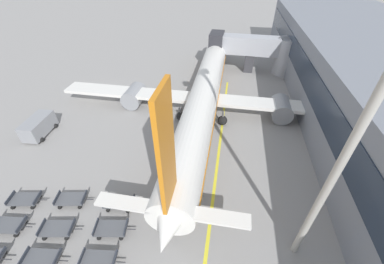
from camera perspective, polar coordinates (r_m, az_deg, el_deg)
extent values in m
plane|color=gray|center=(41.56, -20.99, 9.14)|extent=(500.00, 500.00, 0.00)
cube|color=#232D3D|center=(35.30, 25.61, 13.27)|extent=(0.12, 67.92, 3.30)
cylinder|color=#A8AAB2|center=(47.33, 21.87, 16.58)|extent=(4.06, 4.06, 6.28)
cube|color=#A8AAB2|center=(46.19, 14.23, 19.71)|extent=(12.80, 3.28, 3.07)
cube|color=#2D2D33|center=(46.41, 5.93, 20.68)|extent=(2.58, 4.17, 3.68)
cube|color=#38383D|center=(47.20, 13.63, 16.12)|extent=(1.71, 2.51, 3.21)
cylinder|color=white|center=(33.55, 3.43, 10.67)|extent=(4.17, 41.67, 3.76)
sphere|color=white|center=(52.88, 6.46, 20.81)|extent=(3.57, 3.57, 3.57)
cone|color=white|center=(17.95, -5.50, -20.75)|extent=(3.62, 4.55, 3.57)
cube|color=orange|center=(13.68, -6.26, -4.86)|extent=(0.31, 2.82, 8.33)
cube|color=white|center=(17.77, -5.14, -18.27)|extent=(11.29, 1.25, 0.24)
cube|color=white|center=(32.50, 3.01, 8.03)|extent=(40.30, 3.23, 0.44)
cylinder|color=gray|center=(33.83, 20.76, 5.24)|extent=(2.74, 3.89, 2.70)
cylinder|color=gray|center=(35.73, -13.80, 8.49)|extent=(2.74, 3.89, 2.70)
cube|color=orange|center=(33.86, 3.39, 9.68)|extent=(4.20, 37.51, 0.68)
cylinder|color=#56565B|center=(45.96, 5.45, 16.03)|extent=(0.24, 0.24, 1.44)
sphere|color=black|center=(46.23, 5.40, 15.21)|extent=(1.25, 1.25, 1.25)
cylinder|color=#56565B|center=(30.64, 7.51, 3.92)|extent=(0.24, 0.24, 1.44)
sphere|color=black|center=(31.05, 7.41, 2.81)|extent=(1.25, 1.25, 1.25)
cylinder|color=#56565B|center=(31.22, -2.73, 4.92)|extent=(0.24, 0.24, 1.44)
sphere|color=black|center=(31.61, -2.69, 3.83)|extent=(1.25, 1.25, 1.25)
cube|color=gray|center=(34.36, -33.22, 1.24)|extent=(2.23, 4.50, 1.95)
cube|color=#1E232D|center=(35.55, -31.58, 3.76)|extent=(1.71, 0.17, 0.68)
sphere|color=black|center=(35.15, -30.26, 1.32)|extent=(0.60, 0.60, 0.60)
sphere|color=black|center=(36.29, -32.72, 1.48)|extent=(0.60, 0.60, 0.60)
sphere|color=black|center=(33.40, -32.68, -1.61)|extent=(0.60, 0.60, 0.60)
sphere|color=black|center=(34.60, -35.18, -1.34)|extent=(0.60, 0.60, 0.60)
cube|color=#333338|center=(23.71, -38.27, -23.07)|extent=(0.70, 0.15, 0.06)
sphere|color=black|center=(24.52, -38.64, -21.78)|extent=(0.36, 0.36, 0.36)
cube|color=#515459|center=(22.25, -32.74, -24.44)|extent=(2.67, 1.71, 0.10)
cube|color=#2D333D|center=(21.48, -30.00, -25.00)|extent=(0.24, 1.44, 0.32)
cube|color=#2D333D|center=(22.74, -35.67, -23.33)|extent=(0.24, 1.44, 0.32)
cube|color=#333338|center=(21.57, -28.73, -25.69)|extent=(0.70, 0.14, 0.06)
sphere|color=black|center=(22.32, -29.55, -24.21)|extent=(0.36, 0.36, 0.36)
sphere|color=black|center=(23.20, -33.58, -23.09)|extent=(0.36, 0.36, 0.36)
cube|color=#515459|center=(20.48, -21.76, -26.91)|extent=(2.67, 1.72, 0.10)
cube|color=#2D333D|center=(19.90, -18.29, -27.33)|extent=(0.25, 1.44, 0.32)
cube|color=#2D333D|center=(20.76, -25.33, -25.90)|extent=(0.25, 1.44, 0.32)
cube|color=#333338|center=(20.08, -16.90, -27.94)|extent=(0.70, 0.14, 0.06)
sphere|color=black|center=(20.74, -18.37, -26.37)|extent=(0.36, 0.36, 0.36)
sphere|color=black|center=(21.34, -23.29, -25.42)|extent=(0.36, 0.36, 0.36)
cube|color=#515459|center=(25.46, -38.07, -17.33)|extent=(2.67, 1.72, 0.10)
cube|color=#2D333D|center=(24.58, -35.99, -17.65)|extent=(0.24, 1.44, 0.32)
cube|color=#333338|center=(24.60, -34.94, -18.31)|extent=(0.70, 0.14, 0.06)
sphere|color=black|center=(24.97, -36.87, -19.36)|extent=(0.36, 0.36, 0.36)
sphere|color=black|center=(25.44, -35.40, -17.21)|extent=(0.36, 0.36, 0.36)
sphere|color=black|center=(26.49, -38.55, -16.39)|extent=(0.36, 0.36, 0.36)
cube|color=#515459|center=(23.13, -29.84, -19.60)|extent=(2.73, 1.85, 0.10)
cube|color=#2D333D|center=(22.43, -27.12, -19.78)|extent=(0.32, 1.43, 0.32)
cube|color=#2D333D|center=(23.57, -32.73, -18.82)|extent=(0.32, 1.43, 0.32)
cube|color=#333338|center=(22.52, -25.92, -20.39)|extent=(0.70, 0.18, 0.06)
sphere|color=black|center=(22.76, -28.08, -21.72)|extent=(0.36, 0.36, 0.36)
sphere|color=black|center=(23.30, -26.92, -19.23)|extent=(0.36, 0.36, 0.36)
sphere|color=black|center=(23.58, -32.16, -20.96)|extent=(0.36, 0.36, 0.36)
sphere|color=black|center=(24.11, -30.89, -18.59)|extent=(0.36, 0.36, 0.36)
cube|color=#515459|center=(21.45, -18.98, -21.20)|extent=(2.71, 1.81, 0.10)
cube|color=#2D333D|center=(20.93, -15.72, -21.29)|extent=(0.30, 1.43, 0.32)
cube|color=#2D333D|center=(21.69, -22.35, -20.47)|extent=(0.30, 1.43, 0.32)
cube|color=#333338|center=(21.11, -14.46, -21.86)|extent=(0.70, 0.17, 0.06)
sphere|color=black|center=(21.22, -16.79, -23.40)|extent=(0.36, 0.36, 0.36)
sphere|color=black|center=(21.80, -15.98, -20.63)|extent=(0.36, 0.36, 0.36)
sphere|color=black|center=(21.77, -21.62, -22.76)|extent=(0.36, 0.36, 0.36)
sphere|color=black|center=(22.33, -20.62, -20.09)|extent=(0.36, 0.36, 0.36)
cube|color=#515459|center=(26.63, -35.47, -13.10)|extent=(2.72, 1.83, 0.10)
cube|color=#2D333D|center=(25.82, -33.37, -13.15)|extent=(0.31, 1.43, 0.32)
cube|color=#2D333D|center=(27.20, -37.78, -12.47)|extent=(0.31, 1.43, 0.32)
cube|color=#333338|center=(25.84, -32.38, -13.73)|extent=(0.70, 0.17, 0.06)
sphere|color=black|center=(26.10, -34.18, -14.89)|extent=(0.36, 0.36, 0.36)
sphere|color=black|center=(26.70, -32.98, -12.89)|extent=(0.36, 0.36, 0.36)
sphere|color=black|center=(27.10, -37.37, -14.33)|extent=(0.36, 0.36, 0.36)
sphere|color=black|center=(27.68, -36.13, -12.43)|extent=(0.36, 0.36, 0.36)
cube|color=#515459|center=(24.53, -27.24, -14.21)|extent=(2.74, 1.86, 0.10)
cube|color=#2D333D|center=(23.87, -24.68, -14.18)|extent=(0.33, 1.43, 0.32)
cube|color=#2D333D|center=(24.94, -29.96, -13.60)|extent=(0.33, 1.43, 0.32)
cube|color=#333338|center=(23.96, -23.59, -14.76)|extent=(0.70, 0.18, 0.06)
sphere|color=black|center=(24.11, -25.56, -16.09)|extent=(0.36, 0.36, 0.36)
sphere|color=black|center=(24.77, -24.60, -13.86)|extent=(0.36, 0.36, 0.36)
sphere|color=black|center=(24.88, -29.39, -15.61)|extent=(0.36, 0.36, 0.36)
sphere|color=black|center=(25.52, -28.32, -13.47)|extent=(0.36, 0.36, 0.36)
cube|color=#515459|center=(22.72, -17.22, -15.94)|extent=(2.66, 1.69, 0.10)
cube|color=#2D333D|center=(22.19, -14.24, -16.00)|extent=(0.23, 1.44, 0.32)
cube|color=#2D333D|center=(22.97, -20.29, -15.21)|extent=(0.23, 1.44, 0.32)
cube|color=#333338|center=(22.35, -13.11, -16.62)|extent=(0.70, 0.13, 0.06)
sphere|color=black|center=(22.42, -15.29, -18.02)|extent=(0.36, 0.36, 0.36)
sphere|color=black|center=(23.08, -14.45, -15.56)|extent=(0.36, 0.36, 0.36)
sphere|color=black|center=(22.98, -19.68, -17.40)|extent=(0.36, 0.36, 0.36)
sphere|color=black|center=(23.63, -18.69, -15.03)|extent=(0.36, 0.36, 0.36)
cylinder|color=#ADA89E|center=(13.44, 35.67, 0.86)|extent=(0.47, 0.47, 23.48)
cube|color=yellow|center=(26.59, 6.38, -5.87)|extent=(0.67, 37.72, 0.01)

